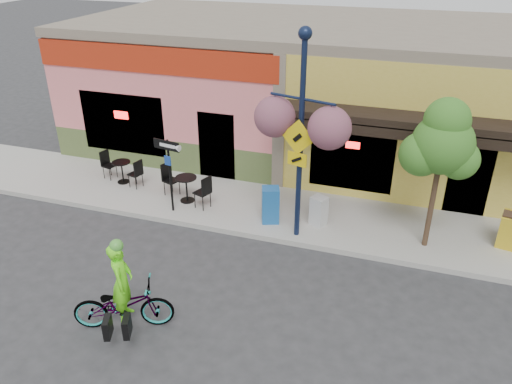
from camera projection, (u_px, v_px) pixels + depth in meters
The scene contains 14 objects.
ground at pixel (278, 255), 12.43m from camera, with size 90.00×90.00×0.00m, color #2D2D30.
sidewalk at pixel (297, 214), 14.08m from camera, with size 24.00×3.00×0.15m, color #9E9B93.
curb at pixel (284, 241), 12.86m from camera, with size 24.00×0.12×0.15m, color #A8A59E.
building at pixel (337, 88), 17.72m from camera, with size 18.20×8.20×4.50m, color #E67176, non-canonical shape.
bicycle at pixel (123, 305), 9.95m from camera, with size 0.70×2.00×1.05m, color maroon.
cyclist_rider at pixel (124, 292), 9.79m from camera, with size 0.63×0.41×1.71m, color #6AFF1A.
lamp_post at pixel (301, 140), 11.81m from camera, with size 1.67×0.67×5.24m, color #121D3A, non-canonical shape.
one_way_sign at pixel (170, 176), 13.65m from camera, with size 0.82×0.18×2.13m, color black, non-canonical shape.
cafe_set_left at pixel (122, 169), 15.53m from camera, with size 1.52×0.76×0.91m, color black, non-canonical shape.
cafe_set_right at pixel (186, 185), 14.41m from camera, with size 1.67×0.84×1.00m, color black, non-canonical shape.
newspaper_box_blue at pixel (271, 205), 13.37m from camera, with size 0.45×0.40×1.01m, color #1A5AA1, non-canonical shape.
newspaper_box_grey at pixel (319, 211), 13.27m from camera, with size 0.38×0.35×0.82m, color silver, non-canonical shape.
street_tree at pixel (437, 176), 11.69m from camera, with size 1.50×1.50×3.85m, color #3D7A26, non-canonical shape.
sandwich_board at pixel (511, 236), 12.04m from camera, with size 0.58×0.43×0.97m, color gold, non-canonical shape.
Camera 1 is at (2.72, -9.97, 7.10)m, focal length 35.00 mm.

